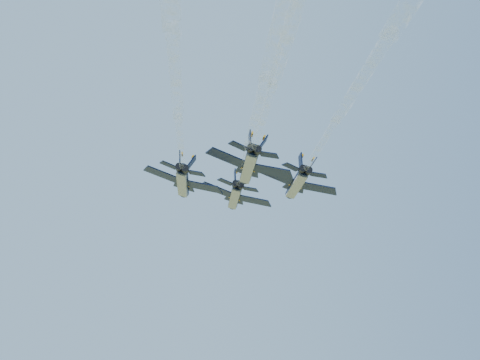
{
  "coord_description": "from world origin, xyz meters",
  "views": [
    {
      "loc": [
        -10.5,
        -95.0,
        64.91
      ],
      "look_at": [
        1.47,
        0.97,
        93.65
      ],
      "focal_mm": 40.0,
      "sensor_mm": 36.0,
      "label": 1
    }
  ],
  "objects": [
    {
      "name": "jet_left",
      "position": [
        -9.2,
        0.3,
        92.61
      ],
      "size": [
        14.76,
        19.44,
        5.51
      ],
      "rotation": [
        0.0,
        0.28,
        -0.05
      ],
      "color": "black"
    },
    {
      "name": "jet_lead",
      "position": [
        1.46,
        9.26,
        92.61
      ],
      "size": [
        14.76,
        19.44,
        5.51
      ],
      "rotation": [
        0.0,
        0.28,
        -0.05
      ],
      "color": "black"
    },
    {
      "name": "jet_right",
      "position": [
        11.84,
        -1.28,
        92.61
      ],
      "size": [
        14.76,
        19.44,
        5.51
      ],
      "rotation": [
        0.0,
        0.28,
        -0.05
      ],
      "color": "black"
    },
    {
      "name": "jet_slot",
      "position": [
        1.53,
        -10.6,
        92.61
      ],
      "size": [
        14.76,
        19.44,
        5.51
      ],
      "rotation": [
        0.0,
        0.28,
        -0.05
      ],
      "color": "black"
    }
  ]
}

